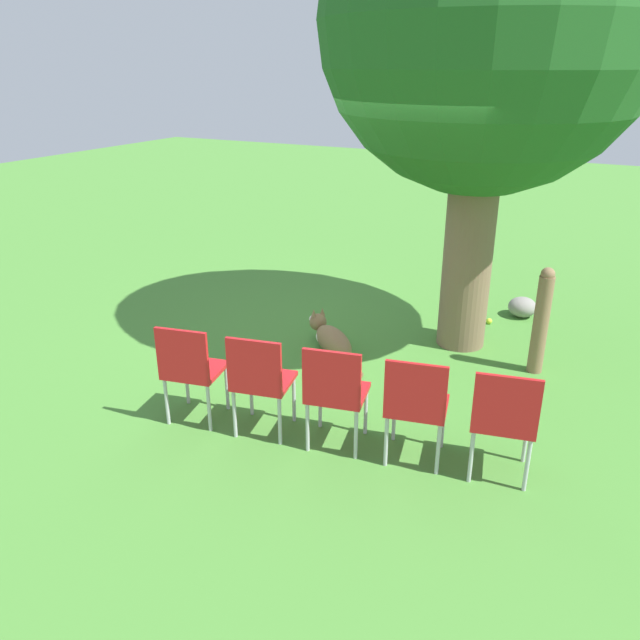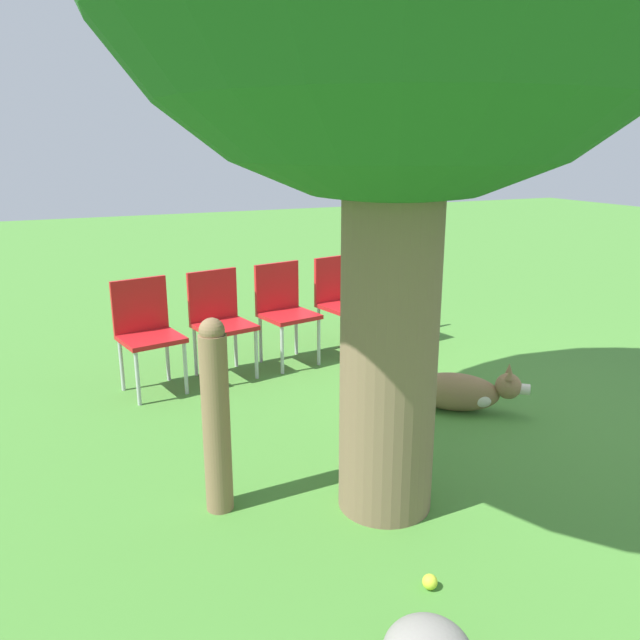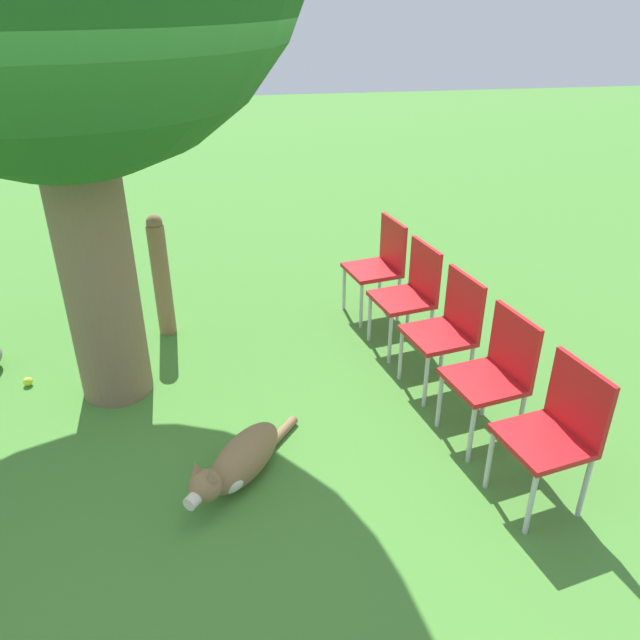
% 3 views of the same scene
% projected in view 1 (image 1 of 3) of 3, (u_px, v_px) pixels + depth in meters
% --- Properties ---
extents(ground_plane, '(30.00, 30.00, 0.00)m').
position_uv_depth(ground_plane, '(375.00, 340.00, 6.80)').
color(ground_plane, '#478433').
extents(oak_tree, '(3.08, 3.08, 4.69)m').
position_uv_depth(oak_tree, '(490.00, 25.00, 5.53)').
color(oak_tree, '#7A6047').
rests_on(oak_tree, ground_plane).
extents(dog, '(0.74, 0.92, 0.37)m').
position_uv_depth(dog, '(331.00, 339.00, 6.45)').
color(dog, olive).
rests_on(dog, ground_plane).
extents(fence_post, '(0.14, 0.14, 1.06)m').
position_uv_depth(fence_post, '(541.00, 320.00, 5.90)').
color(fence_post, '#846647').
rests_on(fence_post, ground_plane).
extents(red_chair_0, '(0.50, 0.51, 0.88)m').
position_uv_depth(red_chair_0, '(190.00, 366.00, 5.06)').
color(red_chair_0, red).
rests_on(red_chair_0, ground_plane).
extents(red_chair_1, '(0.50, 0.51, 0.88)m').
position_uv_depth(red_chair_1, '(260.00, 378.00, 4.88)').
color(red_chair_1, red).
rests_on(red_chair_1, ground_plane).
extents(red_chair_2, '(0.50, 0.51, 0.88)m').
position_uv_depth(red_chair_2, '(335.00, 390.00, 4.70)').
color(red_chair_2, red).
rests_on(red_chair_2, ground_plane).
extents(red_chair_3, '(0.50, 0.51, 0.88)m').
position_uv_depth(red_chair_3, '(416.00, 402.00, 4.52)').
color(red_chair_3, red).
rests_on(red_chair_3, ground_plane).
extents(red_chair_4, '(0.50, 0.51, 0.88)m').
position_uv_depth(red_chair_4, '(504.00, 416.00, 4.34)').
color(red_chair_4, red).
rests_on(red_chair_4, ground_plane).
extents(tennis_ball, '(0.07, 0.07, 0.07)m').
position_uv_depth(tennis_ball, '(489.00, 321.00, 7.19)').
color(tennis_ball, '#CCE033').
rests_on(tennis_ball, ground_plane).
extents(garden_rock, '(0.33, 0.33, 0.23)m').
position_uv_depth(garden_rock, '(522.00, 307.00, 7.38)').
color(garden_rock, gray).
rests_on(garden_rock, ground_plane).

